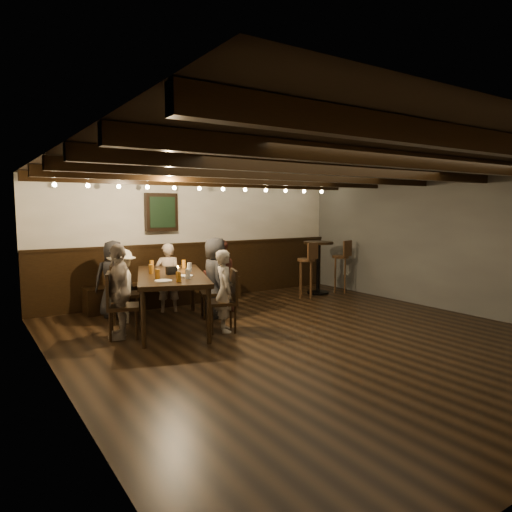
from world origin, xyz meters
TOP-DOWN VIEW (x-y plane):
  - room at (-0.29, 2.21)m, footprint 7.00×7.00m
  - dining_table at (-1.36, 1.65)m, footprint 1.66×2.40m
  - chair_left_near at (-1.88, 2.31)m, footprint 0.55×0.55m
  - chair_left_far at (-2.18, 1.46)m, footprint 0.54×0.54m
  - chair_right_near at (-0.53, 1.84)m, footprint 0.50×0.50m
  - chair_right_far at (-0.83, 0.99)m, footprint 0.54×0.54m
  - person_bench_left at (-1.91, 2.80)m, footprint 0.73×0.60m
  - person_bench_centre at (-1.01, 2.64)m, footprint 0.52×0.42m
  - person_bench_right at (-0.21, 2.20)m, footprint 0.74×0.66m
  - person_left_near at (-1.91, 2.32)m, footprint 0.68×0.88m
  - person_left_far at (-2.21, 1.47)m, footprint 0.57×0.85m
  - person_right_near at (-0.50, 1.82)m, footprint 0.62×0.76m
  - person_right_far at (-0.80, 0.98)m, footprint 0.42×0.52m
  - pint_a at (-1.39, 2.40)m, footprint 0.07×0.07m
  - pint_b at (-0.90, 2.18)m, footprint 0.07×0.07m
  - pint_c at (-1.60, 1.84)m, footprint 0.07×0.07m
  - pint_d at (-1.01, 1.74)m, footprint 0.07×0.07m
  - pint_e at (-1.71, 1.30)m, footprint 0.07×0.07m
  - pint_f at (-1.35, 1.06)m, footprint 0.07×0.07m
  - pint_g at (-1.57, 0.88)m, footprint 0.07×0.07m
  - plate_near at (-1.73, 1.04)m, footprint 0.24×0.24m
  - plate_far at (-1.28, 1.31)m, footprint 0.24×0.24m
  - condiment_caddy at (-1.37, 1.60)m, footprint 0.15×0.10m
  - candle at (-1.14, 1.89)m, footprint 0.05×0.05m
  - high_top_table at (2.35, 2.50)m, footprint 0.63×0.63m
  - bar_stool_left at (1.85, 2.29)m, footprint 0.37×0.39m
  - bar_stool_right at (2.85, 2.34)m, footprint 0.38×0.40m

SIDE VIEW (x-z plane):
  - chair_right_near at x=-0.53m, z-range -0.17..0.70m
  - chair_right_far at x=-0.83m, z-range -0.18..0.74m
  - chair_left_far at x=-2.18m, z-range -0.18..0.75m
  - chair_left_near at x=-1.88m, z-range -0.19..0.77m
  - bar_stool_left at x=1.85m, z-range -0.15..0.99m
  - bar_stool_right at x=2.85m, z-range -0.15..0.99m
  - person_left_near at x=-1.91m, z-range 0.00..1.20m
  - person_right_far at x=-0.80m, z-range 0.00..1.22m
  - person_bench_centre at x=-1.01m, z-range 0.00..1.22m
  - person_bench_right at x=-0.21m, z-range 0.00..1.27m
  - person_bench_left at x=-1.91m, z-range 0.00..1.30m
  - person_left_far at x=-2.21m, z-range 0.00..1.34m
  - person_right_near at x=-0.50m, z-range 0.00..1.34m
  - high_top_table at x=2.35m, z-range 0.18..1.30m
  - dining_table at x=-1.36m, z-range 0.34..1.17m
  - plate_near at x=-1.73m, z-range 0.82..0.84m
  - plate_far at x=-1.28m, z-range 0.82..0.84m
  - candle at x=-1.14m, z-range 0.82..0.87m
  - condiment_caddy at x=-1.37m, z-range 0.82..0.94m
  - pint_a at x=-1.39m, z-range 0.82..0.96m
  - pint_b at x=-0.90m, z-range 0.82..0.96m
  - pint_c at x=-1.60m, z-range 0.82..0.96m
  - pint_d at x=-1.01m, z-range 0.82..0.96m
  - pint_e at x=-1.71m, z-range 0.82..0.96m
  - pint_f at x=-1.35m, z-range 0.82..0.96m
  - pint_g at x=-1.57m, z-range 0.82..0.96m
  - room at x=-0.29m, z-range -2.43..4.57m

